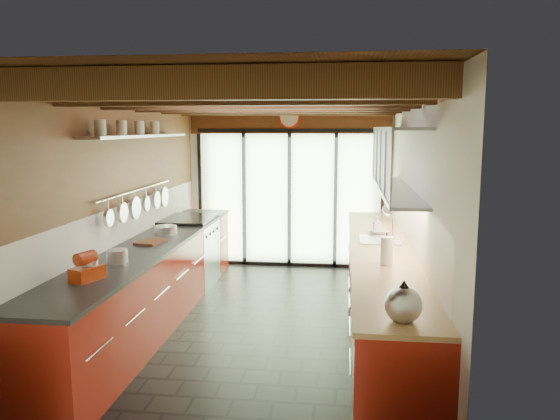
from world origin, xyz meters
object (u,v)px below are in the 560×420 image
Objects in this scene: paper_towel at (387,251)px; soap_bottle at (377,224)px; stand_mixer at (88,269)px; bowl at (377,232)px; kettle at (403,303)px.

soap_bottle is at bearing 90.00° from paper_towel.
stand_mixer is 3.51m from soap_bottle.
soap_bottle is at bearing 43.71° from stand_mixer.
bowl is (0.00, 1.49, -0.11)m from paper_towel.
stand_mixer is at bearing 164.74° from kettle.
stand_mixer is at bearing -161.91° from paper_towel.
stand_mixer is 1.00× the size of paper_towel.
paper_towel is at bearing -90.00° from soap_bottle.
stand_mixer is 0.96× the size of kettle.
soap_bottle is at bearing 90.00° from kettle.
stand_mixer is 2.67m from paper_towel.
paper_towel is (2.54, 0.83, 0.03)m from stand_mixer.
bowl is at bearing 90.00° from kettle.
stand_mixer is 1.57× the size of soap_bottle.
kettle reaches higher than stand_mixer.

